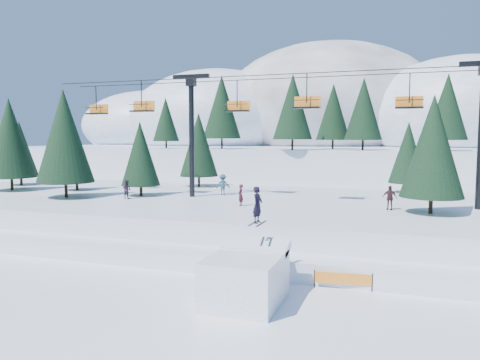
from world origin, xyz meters
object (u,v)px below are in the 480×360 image
(chairlift, at_px, (307,114))
(banner_near, at_px, (343,279))
(jump_kicker, at_px, (246,276))
(banner_far, at_px, (443,284))

(chairlift, bearing_deg, banner_near, -71.81)
(jump_kicker, distance_m, banner_near, 5.19)
(chairlift, relative_size, banner_near, 16.16)
(chairlift, height_order, banner_near, chairlift)
(jump_kicker, bearing_deg, chairlift, 91.12)
(jump_kicker, bearing_deg, banner_near, 38.76)
(banner_near, bearing_deg, jump_kicker, -141.24)
(chairlift, relative_size, banner_far, 17.04)
(jump_kicker, distance_m, banner_far, 9.53)
(banner_near, distance_m, banner_far, 4.69)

